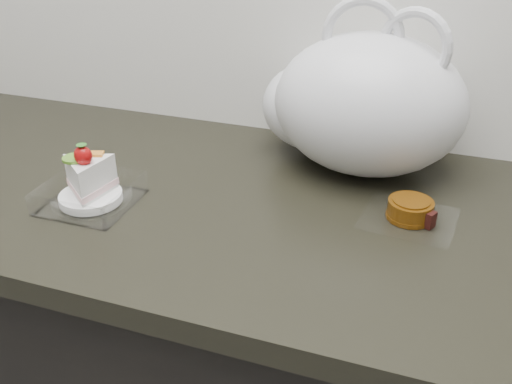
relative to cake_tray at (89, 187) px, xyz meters
name	(u,v)px	position (x,y,z in m)	size (l,w,h in m)	color
counter	(240,382)	(0.22, 0.10, -0.48)	(2.04, 0.64, 0.90)	black
cake_tray	(89,187)	(0.00, 0.00, 0.00)	(0.15, 0.15, 0.11)	white
mooncake_wrap	(411,211)	(0.52, 0.13, -0.02)	(0.16, 0.15, 0.03)	white
plastic_bag	(357,104)	(0.39, 0.29, 0.10)	(0.41, 0.31, 0.32)	silver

